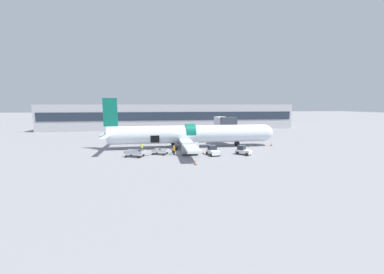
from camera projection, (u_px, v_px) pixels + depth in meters
ground_plane at (187, 151)px, 44.68m from camera, size 500.00×500.00×0.00m
terminal_strip at (172, 117)px, 85.41m from camera, size 88.68×9.30×8.89m
jet_bridge_stub at (225, 123)px, 55.05m from camera, size 3.43×9.17×6.07m
airplane at (188, 134)px, 48.52m from camera, size 36.52×28.13×10.10m
baggage_tug_lead at (243, 151)px, 41.74m from camera, size 2.71×2.84×1.60m
baggage_tug_mid at (213, 151)px, 41.35m from camera, size 2.28×3.21×1.65m
baggage_cart_loading at (160, 152)px, 41.92m from camera, size 3.72×2.58×1.00m
baggage_cart_queued at (136, 153)px, 39.97m from camera, size 4.25×2.88×1.20m
ground_crew_loader_a at (183, 146)px, 45.38m from camera, size 0.50×0.50×1.58m
ground_crew_loader_b at (174, 150)px, 41.27m from camera, size 0.44×0.59×1.68m
ground_crew_driver at (142, 147)px, 43.62m from camera, size 0.45×0.61×1.75m
suitcase_on_tarmac_upright at (174, 152)px, 43.22m from camera, size 0.56×0.30×0.57m
safety_cone_nose at (271, 144)px, 50.72m from camera, size 0.49×0.49×0.73m
safety_cone_engine_left at (195, 163)px, 34.70m from camera, size 0.47×0.47×0.59m
safety_cone_wingtip at (202, 152)px, 42.70m from camera, size 0.61×0.61×0.65m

